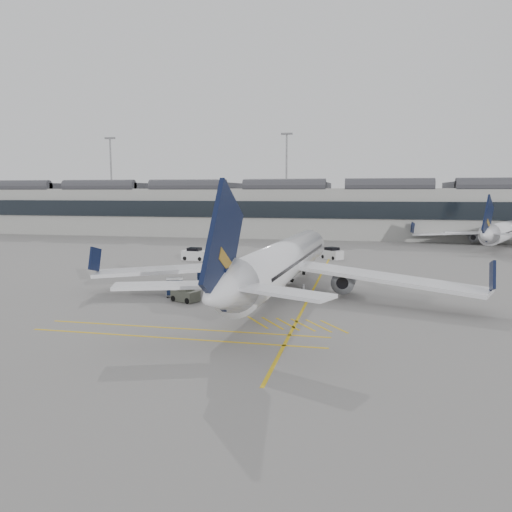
% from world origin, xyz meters
% --- Properties ---
extents(ground, '(220.00, 220.00, 0.00)m').
position_xyz_m(ground, '(0.00, 0.00, 0.00)').
color(ground, gray).
rests_on(ground, ground).
extents(terminal, '(200.00, 20.45, 12.40)m').
position_xyz_m(terminal, '(0.00, 71.93, 6.14)').
color(terminal, '#9E9E99').
rests_on(terminal, ground).
extents(light_masts, '(113.00, 0.60, 25.45)m').
position_xyz_m(light_masts, '(-1.67, 86.00, 14.49)').
color(light_masts, slate).
rests_on(light_masts, ground).
extents(apron_markings, '(0.25, 60.00, 0.01)m').
position_xyz_m(apron_markings, '(10.00, 10.00, 0.01)').
color(apron_markings, gold).
rests_on(apron_markings, ground).
extents(airliner_main, '(38.38, 42.03, 11.17)m').
position_xyz_m(airliner_main, '(7.11, 3.72, 3.28)').
color(airliner_main, white).
rests_on(airliner_main, ground).
extents(airliner_far, '(31.37, 34.61, 9.89)m').
position_xyz_m(airliner_far, '(41.24, 57.12, 2.91)').
color(airliner_far, white).
rests_on(airliner_far, ground).
extents(belt_loader, '(5.07, 1.82, 2.07)m').
position_xyz_m(belt_loader, '(4.61, 9.03, 0.61)').
color(belt_loader, silver).
rests_on(belt_loader, ground).
extents(baggage_cart_a, '(1.88, 1.74, 1.58)m').
position_xyz_m(baggage_cart_a, '(1.00, 3.30, 0.85)').
color(baggage_cart_a, gray).
rests_on(baggage_cart_a, ground).
extents(baggage_cart_b, '(1.88, 1.69, 1.66)m').
position_xyz_m(baggage_cart_b, '(1.56, 2.18, 0.89)').
color(baggage_cart_b, gray).
rests_on(baggage_cart_b, ground).
extents(baggage_cart_c, '(2.14, 1.97, 1.83)m').
position_xyz_m(baggage_cart_c, '(-3.05, 0.99, 0.98)').
color(baggage_cart_c, gray).
rests_on(baggage_cart_c, ground).
extents(baggage_cart_d, '(2.15, 1.94, 1.89)m').
position_xyz_m(baggage_cart_d, '(-2.67, 9.26, 1.01)').
color(baggage_cart_d, gray).
rests_on(baggage_cart_d, ground).
extents(ramp_agent_a, '(0.71, 0.77, 1.76)m').
position_xyz_m(ramp_agent_a, '(3.20, 9.36, 0.88)').
color(ramp_agent_a, '#DB420B').
rests_on(ramp_agent_a, ground).
extents(ramp_agent_b, '(1.20, 1.11, 1.98)m').
position_xyz_m(ramp_agent_b, '(6.36, 7.17, 0.99)').
color(ramp_agent_b, red).
rests_on(ramp_agent_b, ground).
extents(pushback_tug, '(2.89, 2.38, 1.40)m').
position_xyz_m(pushback_tug, '(-1.22, -0.96, 0.62)').
color(pushback_tug, '#515447').
rests_on(pushback_tug, ground).
extents(safety_cone_nose, '(0.41, 0.41, 0.57)m').
position_xyz_m(safety_cone_nose, '(11.66, 18.97, 0.28)').
color(safety_cone_nose, '#F24C0A').
rests_on(safety_cone_nose, ground).
extents(safety_cone_engine, '(0.36, 0.36, 0.50)m').
position_xyz_m(safety_cone_engine, '(13.64, 8.16, 0.25)').
color(safety_cone_engine, '#F24C0A').
rests_on(safety_cone_engine, ground).
extents(service_van_left, '(3.81, 2.14, 1.88)m').
position_xyz_m(service_van_left, '(-9.93, 26.71, 0.84)').
color(service_van_left, silver).
rests_on(service_van_left, ground).
extents(service_van_mid, '(2.92, 4.37, 2.06)m').
position_xyz_m(service_van_mid, '(4.27, 43.70, 0.92)').
color(service_van_mid, silver).
rests_on(service_van_mid, ground).
extents(service_van_right, '(3.72, 3.65, 1.79)m').
position_xyz_m(service_van_right, '(10.39, 32.43, 0.80)').
color(service_van_right, silver).
rests_on(service_van_right, ground).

